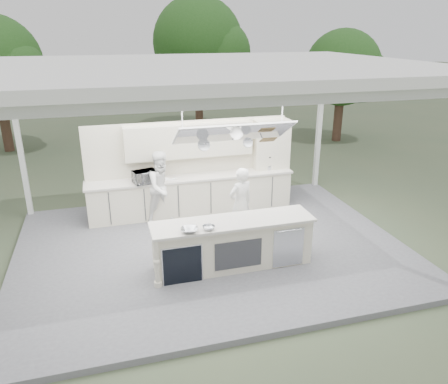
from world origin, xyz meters
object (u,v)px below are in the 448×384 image
object	(u,v)px
demo_island	(232,244)
back_counter	(192,194)
head_chef	(241,204)
sous_chef	(163,187)

from	to	relation	value
demo_island	back_counter	distance (m)	2.82
head_chef	demo_island	bearing A→B (deg)	45.12
demo_island	head_chef	bearing A→B (deg)	64.40
demo_island	head_chef	size ratio (longest dim) A/B	1.92
head_chef	sous_chef	size ratio (longest dim) A/B	0.93
back_counter	sous_chef	xyz separation A→B (m)	(-0.76, -0.37, 0.39)
demo_island	back_counter	world-z (taller)	same
demo_island	sous_chef	world-z (taller)	sous_chef
sous_chef	back_counter	bearing A→B (deg)	2.21
demo_island	back_counter	bearing A→B (deg)	93.63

